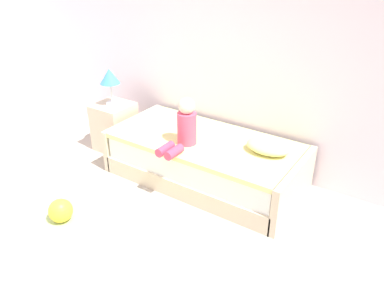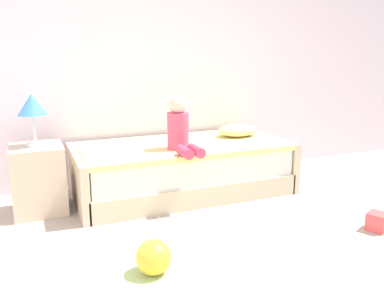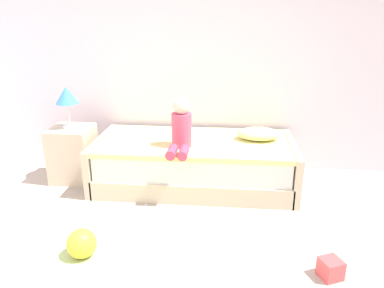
# 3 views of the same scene
# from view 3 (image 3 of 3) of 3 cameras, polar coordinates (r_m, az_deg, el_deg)

# --- Properties ---
(wall_rear) EXTENTS (7.20, 0.10, 2.90)m
(wall_rear) POSITION_cam_3_polar(r_m,az_deg,el_deg) (4.37, -1.03, 15.07)
(wall_rear) COLOR white
(wall_rear) RESTS_ON ground
(bed) EXTENTS (2.11, 1.00, 0.50)m
(bed) POSITION_cam_3_polar(r_m,az_deg,el_deg) (4.05, 0.35, -2.88)
(bed) COLOR beige
(bed) RESTS_ON ground
(nightstand) EXTENTS (0.44, 0.44, 0.60)m
(nightstand) POSITION_cam_3_polar(r_m,az_deg,el_deg) (4.36, -17.63, -1.42)
(nightstand) COLOR beige
(nightstand) RESTS_ON ground
(table_lamp) EXTENTS (0.24, 0.24, 0.45)m
(table_lamp) POSITION_cam_3_polar(r_m,az_deg,el_deg) (4.18, -18.52, 6.76)
(table_lamp) COLOR silver
(table_lamp) RESTS_ON nightstand
(child_figure) EXTENTS (0.20, 0.51, 0.50)m
(child_figure) POSITION_cam_3_polar(r_m,az_deg,el_deg) (3.69, -1.68, 2.43)
(child_figure) COLOR #E04C6B
(child_figure) RESTS_ON bed
(pillow) EXTENTS (0.44, 0.30, 0.13)m
(pillow) POSITION_cam_3_polar(r_m,az_deg,el_deg) (4.03, 10.07, 1.54)
(pillow) COLOR #F2E58C
(pillow) RESTS_ON bed
(toy_ball) EXTENTS (0.23, 0.23, 0.23)m
(toy_ball) POSITION_cam_3_polar(r_m,az_deg,el_deg) (3.08, -16.44, -14.32)
(toy_ball) COLOR yellow
(toy_ball) RESTS_ON ground
(area_rug) EXTENTS (1.60, 1.10, 0.01)m
(area_rug) POSITION_cam_3_polar(r_m,az_deg,el_deg) (3.05, -5.32, -16.31)
(area_rug) COLOR #B2D189
(area_rug) RESTS_ON ground
(toy_block) EXTENTS (0.19, 0.19, 0.14)m
(toy_block) POSITION_cam_3_polar(r_m,az_deg,el_deg) (2.96, 20.33, -17.34)
(toy_block) COLOR #E54C4C
(toy_block) RESTS_ON ground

